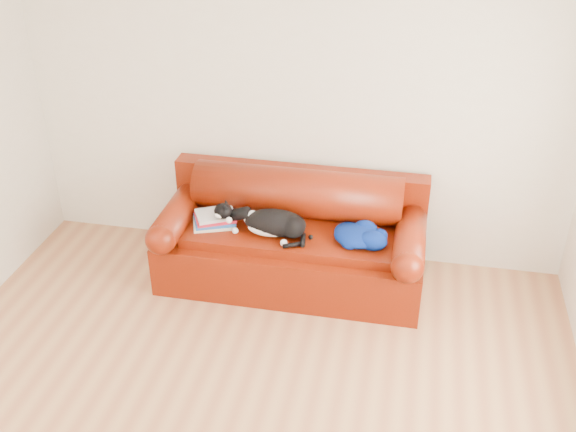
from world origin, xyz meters
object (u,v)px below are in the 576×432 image
Objects in this scene: book_stack at (215,219)px; blanket at (360,235)px; cat at (274,223)px; sofa_base at (292,255)px.

book_stack is 1.16m from blanket.
cat reaches higher than blanket.
sofa_base is 0.40m from cat.
book_stack is at bearing -169.81° from cat.
book_stack is at bearing 178.37° from blanket.
blanket is at bearing -1.63° from book_stack.
sofa_base is 0.69m from book_stack.
book_stack is 0.50m from cat.
blanket is (0.55, -0.10, 0.32)m from sofa_base.
book_stack is (-0.61, -0.07, 0.31)m from sofa_base.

